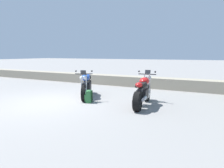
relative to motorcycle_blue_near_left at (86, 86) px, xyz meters
The scene contains 5 objects.
ground_plane 1.59m from the motorcycle_blue_near_left, 119.27° to the right, with size 120.00×120.00×0.00m, color gray.
stone_wall 3.57m from the motorcycle_blue_near_left, 101.96° to the left, with size 36.00×0.80×0.55m, color gray.
motorcycle_blue_near_left is the anchor object (origin of this frame).
motorcycle_red_centre 2.51m from the motorcycle_blue_near_left, ahead, with size 0.67×2.07×1.18m.
rider_backpack 0.95m from the motorcycle_blue_near_left, 50.57° to the right, with size 0.33×0.35×0.47m.
Camera 1 is at (5.22, -5.26, 1.76)m, focal length 31.17 mm.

